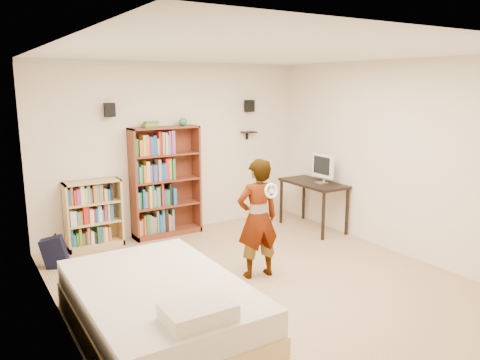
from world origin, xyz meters
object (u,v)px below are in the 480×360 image
(daybed, at_px, (159,302))
(person, at_px, (258,219))
(tall_bookshelf, at_px, (166,182))
(low_bookshelf, at_px, (94,214))
(computer_desk, at_px, (313,205))

(daybed, bearing_deg, person, 22.77)
(tall_bookshelf, bearing_deg, person, -81.84)
(tall_bookshelf, xyz_separation_m, daybed, (-1.27, -2.79, -0.53))
(person, bearing_deg, tall_bookshelf, -74.22)
(low_bookshelf, xyz_separation_m, computer_desk, (3.32, -0.98, -0.10))
(tall_bookshelf, distance_m, low_bookshelf, 1.20)
(computer_desk, xyz_separation_m, person, (-1.88, -1.16, 0.35))
(tall_bookshelf, bearing_deg, low_bookshelf, 179.55)
(daybed, xyz_separation_m, person, (1.57, 0.66, 0.42))
(computer_desk, height_order, person, person)
(computer_desk, bearing_deg, daybed, -152.24)
(low_bookshelf, bearing_deg, tall_bookshelf, -0.45)
(tall_bookshelf, height_order, low_bookshelf, tall_bookshelf)
(person, bearing_deg, computer_desk, -140.78)
(person, bearing_deg, daybed, 30.39)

